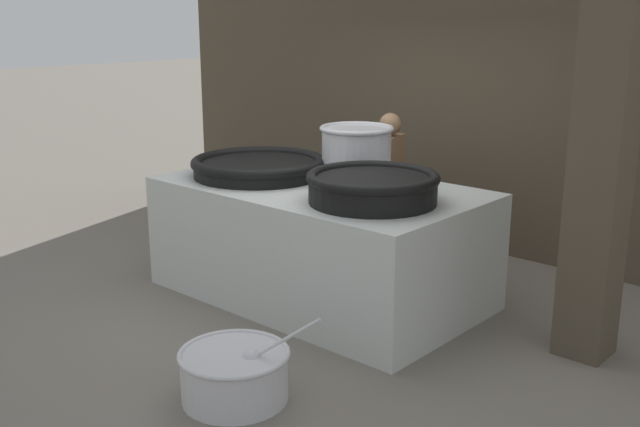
# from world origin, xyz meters

# --- Properties ---
(ground_plane) EXTENTS (60.00, 60.00, 0.00)m
(ground_plane) POSITION_xyz_m (0.00, 0.00, 0.00)
(ground_plane) COLOR slate
(back_wall) EXTENTS (8.61, 0.24, 4.40)m
(back_wall) POSITION_xyz_m (0.00, 2.34, 2.20)
(back_wall) COLOR #4C4233
(back_wall) RESTS_ON ground_plane
(support_pillar) EXTENTS (0.37, 0.37, 4.40)m
(support_pillar) POSITION_xyz_m (2.33, 0.44, 2.20)
(support_pillar) COLOR #4C4233
(support_pillar) RESTS_ON ground_plane
(hearth_platform) EXTENTS (2.89, 1.68, 1.05)m
(hearth_platform) POSITION_xyz_m (0.00, 0.00, 0.52)
(hearth_platform) COLOR silver
(hearth_platform) RESTS_ON ground_plane
(giant_wok_near) EXTENTS (1.27, 1.27, 0.18)m
(giant_wok_near) POSITION_xyz_m (-0.70, -0.08, 1.14)
(giant_wok_near) COLOR black
(giant_wok_near) RESTS_ON hearth_platform
(giant_wok_far) EXTENTS (1.08, 1.08, 0.25)m
(giant_wok_far) POSITION_xyz_m (0.74, -0.19, 1.18)
(giant_wok_far) COLOR black
(giant_wok_far) RESTS_ON hearth_platform
(stock_pot) EXTENTS (0.69, 0.69, 0.48)m
(stock_pot) POSITION_xyz_m (0.02, 0.49, 1.30)
(stock_pot) COLOR #B7B7BC
(stock_pot) RESTS_ON hearth_platform
(cook) EXTENTS (0.45, 0.63, 1.58)m
(cook) POSITION_xyz_m (-0.06, 1.09, 0.86)
(cook) COLOR #8C6647
(cook) RESTS_ON ground_plane
(prep_bowl_vegetables) EXTENTS (0.93, 0.76, 0.66)m
(prep_bowl_vegetables) POSITION_xyz_m (0.86, -1.82, 0.19)
(prep_bowl_vegetables) COLOR silver
(prep_bowl_vegetables) RESTS_ON ground_plane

